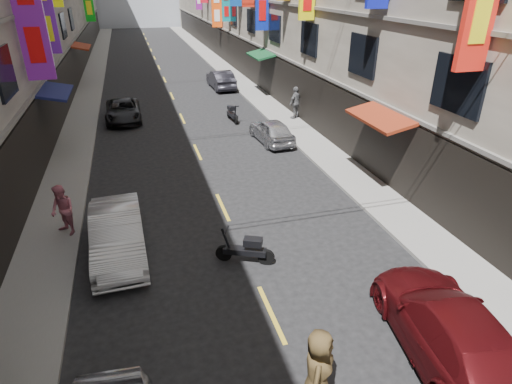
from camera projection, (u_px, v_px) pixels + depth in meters
sidewalk_left at (91, 83)px, 35.32m from camera, size 2.00×90.00×0.12m
sidewalk_right at (232, 75)px, 38.29m from camera, size 2.00×90.00×0.12m
street_awnings at (163, 85)px, 21.41m from camera, size 13.99×35.20×0.41m
lane_markings at (168, 87)px, 34.25m from camera, size 0.12×80.20×0.01m
scooter_crossing at (246, 250)px, 12.83m from camera, size 1.68×0.91×1.14m
scooter_far_right at (232, 114)px, 25.82m from camera, size 0.51×1.80×1.14m
car_left_mid at (117, 234)px, 13.10m from camera, size 1.68×4.42×1.44m
car_left_far at (123, 111)px, 25.85m from camera, size 2.06×4.41×1.22m
car_right_near at (450, 330)px, 9.48m from camera, size 2.86×5.40×1.49m
car_right_mid at (271, 131)px, 22.40m from camera, size 1.74×3.77×1.25m
car_right_far at (221, 79)px, 33.50m from camera, size 1.63×4.35×1.42m
pedestrian_lfar at (63, 210)px, 13.89m from camera, size 0.98×1.02×1.74m
pedestrian_rfar at (296, 103)px, 25.71m from camera, size 1.30×1.15×1.93m
pedestrian_crossing at (318, 371)px, 8.23m from camera, size 1.01×1.13×1.91m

